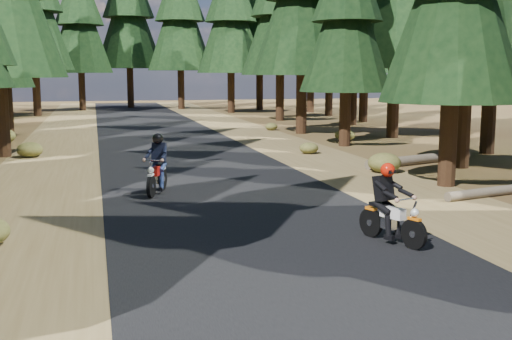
# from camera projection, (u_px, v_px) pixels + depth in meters

# --- Properties ---
(ground) EXTENTS (120.00, 120.00, 0.00)m
(ground) POSITION_uv_depth(u_px,v_px,m) (276.00, 242.00, 11.57)
(ground) COLOR #422B17
(ground) RESTS_ON ground
(road) EXTENTS (6.00, 100.00, 0.01)m
(road) POSITION_uv_depth(u_px,v_px,m) (223.00, 192.00, 16.36)
(road) COLOR black
(road) RESTS_ON ground
(shoulder_l) EXTENTS (3.20, 100.00, 0.01)m
(shoulder_l) POSITION_uv_depth(u_px,v_px,m) (33.00, 201.00, 15.25)
(shoulder_l) COLOR brown
(shoulder_l) RESTS_ON ground
(shoulder_r) EXTENTS (3.20, 100.00, 0.01)m
(shoulder_r) POSITION_uv_depth(u_px,v_px,m) (388.00, 185.00, 17.47)
(shoulder_r) COLOR brown
(shoulder_r) RESTS_ON ground
(log_near) EXTENTS (4.63, 1.93, 0.32)m
(log_near) POSITION_uv_depth(u_px,v_px,m) (421.00, 159.00, 21.44)
(log_near) COLOR #4C4233
(log_near) RESTS_ON ground
(log_far) EXTENTS (4.35, 1.31, 0.24)m
(log_far) POSITION_uv_depth(u_px,v_px,m) (512.00, 189.00, 16.16)
(log_far) COLOR #4C4233
(log_far) RESTS_ON ground
(understory_shrubs) EXTENTS (15.69, 32.01, 0.67)m
(understory_shrubs) POSITION_uv_depth(u_px,v_px,m) (191.00, 167.00, 18.97)
(understory_shrubs) COLOR #474C1E
(understory_shrubs) RESTS_ON ground
(rider_lead) EXTENTS (1.01, 1.67, 1.43)m
(rider_lead) POSITION_uv_depth(u_px,v_px,m) (392.00, 217.00, 11.43)
(rider_lead) COLOR silver
(rider_lead) RESTS_ON road
(rider_follow) EXTENTS (1.07, 1.77, 1.51)m
(rider_follow) POSITION_uv_depth(u_px,v_px,m) (157.00, 174.00, 16.08)
(rider_follow) COLOR #A5100B
(rider_follow) RESTS_ON road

